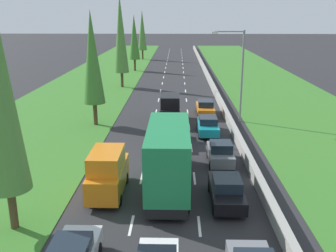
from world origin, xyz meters
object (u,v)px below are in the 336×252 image
Objects in this scene: green_box_truck_centre_lane at (169,155)px; teal_sedan_right_lane at (208,125)px; poplar_tree_third at (121,34)px; orange_sedan_right_lane at (205,108)px; black_sedan_right_lane at (226,190)px; grey_hatchback_right_lane at (220,153)px; maroon_sedan_centre_lane at (172,134)px; street_light_mast at (239,70)px; poplar_tree_fifth at (142,30)px; orange_van_left_lane at (108,172)px; poplar_tree_fourth at (134,37)px; poplar_tree_second at (92,58)px; black_van_centre_lane at (170,109)px.

green_box_truck_centre_lane reaches higher than teal_sedan_right_lane.
green_box_truck_centre_lane is 35.48m from poplar_tree_third.
green_box_truck_centre_lane is 2.09× the size of orange_sedan_right_lane.
orange_sedan_right_lane is (0.17, 19.99, 0.00)m from black_sedan_right_lane.
grey_hatchback_right_lane is 32.91m from poplar_tree_third.
maroon_sedan_centre_lane is at bearing -140.63° from teal_sedan_right_lane.
street_light_mast reaches higher than green_box_truck_centre_lane.
green_box_truck_centre_lane is 2.09× the size of maroon_sedan_centre_lane.
orange_van_left_lane is at bearing -86.71° from poplar_tree_fifth.
poplar_tree_fourth is at bearing 111.52° from street_light_mast.
black_sedan_right_lane is 6.04m from grey_hatchback_right_lane.
poplar_tree_fifth is (-0.07, 35.75, -0.96)m from poplar_tree_third.
grey_hatchback_right_lane is 48.60m from poplar_tree_fourth.
grey_hatchback_right_lane reaches higher than orange_sedan_right_lane.
teal_sedan_right_lane is 12.45m from poplar_tree_second.
green_box_truck_centre_lane is 11.82m from teal_sedan_right_lane.
poplar_tree_fourth is (-11.03, 33.03, 5.41)m from orange_sedan_right_lane.
poplar_tree_second reaches higher than black_van_centre_lane.
poplar_tree_third is (-7.63, 34.21, 5.47)m from green_box_truck_centre_lane.
poplar_tree_fourth is (0.10, 16.83, -1.43)m from poplar_tree_third.
orange_sedan_right_lane is at bearing 88.00° from teal_sedan_right_lane.
teal_sedan_right_lane is 0.41× the size of poplar_tree_second.
poplar_tree_third reaches higher than poplar_tree_second.
poplar_tree_fourth reaches higher than black_sedan_right_lane.
green_box_truck_centre_lane is (-3.34, 1.98, 1.37)m from black_sedan_right_lane.
green_box_truck_centre_lane is 0.83× the size of poplar_tree_fifth.
green_box_truck_centre_lane is at bearing -89.36° from black_van_centre_lane.
poplar_tree_fifth reaches higher than maroon_sedan_centre_lane.
black_sedan_right_lane is 54.39m from poplar_tree_fourth.
poplar_tree_second is at bearing 144.41° from maroon_sedan_centre_lane.
orange_sedan_right_lane is 0.34× the size of poplar_tree_third.
poplar_tree_third is at bearing 102.56° from green_box_truck_centre_lane.
poplar_tree_fourth reaches higher than maroon_sedan_centre_lane.
orange_sedan_right_lane is 5.87m from street_light_mast.
poplar_tree_second is at bearing 165.60° from teal_sedan_right_lane.
black_sedan_right_lane is at bearing -92.81° from grey_hatchback_right_lane.
black_van_centre_lane is 7.68m from street_light_mast.
green_box_truck_centre_lane is 2.09× the size of teal_sedan_right_lane.
black_van_centre_lane is 0.45× the size of poplar_tree_second.
green_box_truck_centre_lane is at bearing -81.62° from poplar_tree_fourth.
black_van_centre_lane reaches higher than grey_hatchback_right_lane.
poplar_tree_second is (-7.28, -1.09, 5.10)m from black_van_centre_lane.
black_sedan_right_lane is 11.12m from maroon_sedan_centre_lane.
black_sedan_right_lane is 13.26m from teal_sedan_right_lane.
orange_van_left_lane is at bearing -102.06° from black_van_centre_lane.
poplar_tree_third is at bearing 106.76° from maroon_sedan_centre_lane.
orange_van_left_lane is 8.84m from grey_hatchback_right_lane.
poplar_tree_fourth is 0.92× the size of poplar_tree_fifth.
orange_van_left_lane reaches higher than teal_sedan_right_lane.
black_van_centre_lane reaches higher than maroon_sedan_centre_lane.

